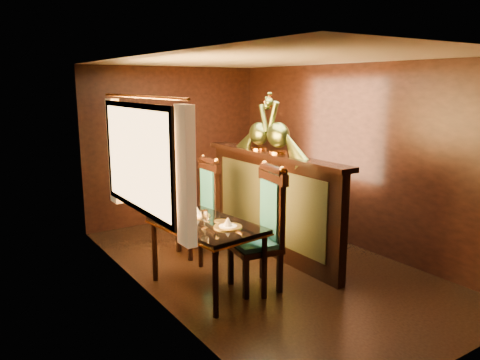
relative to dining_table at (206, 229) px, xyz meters
The scene contains 8 objects.
ground 1.17m from the dining_table, 11.18° to the left, with size 5.00×5.00×0.00m, color black.
room_shell 1.24m from the dining_table, 13.43° to the left, with size 3.04×5.04×2.52m.
partition 1.33m from the dining_table, 21.20° to the left, with size 0.26×2.70×1.36m.
dining_table is the anchor object (origin of this frame).
chair_left 0.65m from the dining_table, 26.56° to the right, with size 0.57×0.59×1.39m.
chair_right 1.17m from the dining_table, 61.58° to the left, with size 0.49×0.52×1.30m.
peacock_left 1.67m from the dining_table, 16.14° to the left, with size 0.24×0.64×0.76m, color #194C32, non-canonical shape.
peacock_right 1.79m from the dining_table, 31.71° to the left, with size 0.22×0.60×0.71m, color #194C32, non-canonical shape.
Camera 1 is at (-3.29, -4.41, 2.23)m, focal length 35.00 mm.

